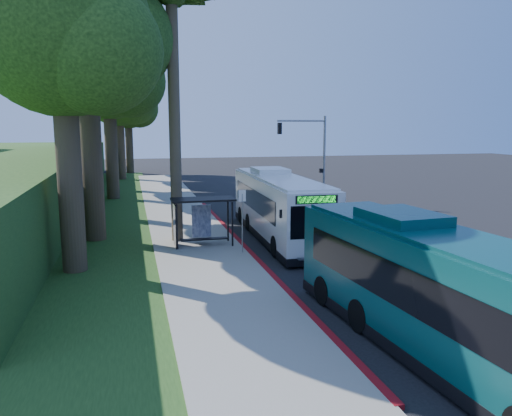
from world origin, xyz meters
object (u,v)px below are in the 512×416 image
object	(u,v)px
bus_shelter	(198,213)
white_bus	(278,205)
teal_bus	(441,293)
pickup	(281,195)

from	to	relation	value
bus_shelter	white_bus	size ratio (longest dim) A/B	0.25
white_bus	teal_bus	xyz separation A→B (m)	(-0.01, -15.13, -0.03)
teal_bus	white_bus	bearing A→B (deg)	85.68
bus_shelter	pickup	bearing A→B (deg)	56.22
bus_shelter	white_bus	distance (m)	4.80
bus_shelter	pickup	world-z (taller)	bus_shelter
teal_bus	pickup	bearing A→B (deg)	78.02
white_bus	bus_shelter	bearing A→B (deg)	-164.45
white_bus	pickup	xyz separation A→B (m)	(3.54, 11.13, -1.01)
white_bus	teal_bus	size ratio (longest dim) A/B	1.01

